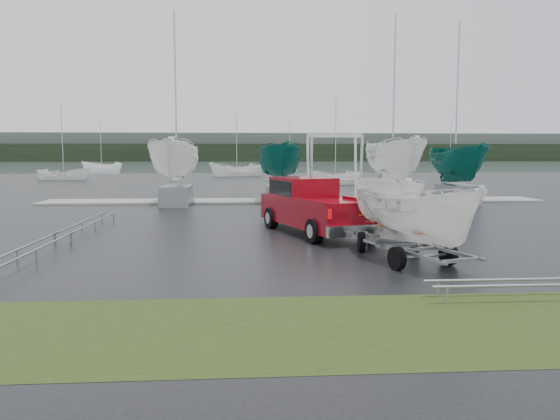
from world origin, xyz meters
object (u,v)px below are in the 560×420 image
Objects in this scene: trailer_hitched at (421,162)px; trailer_parked at (389,157)px; pickup_truck at (311,204)px; boat_hoist at (334,158)px.

trailer_parked is at bearing 77.58° from trailer_hitched.
trailer_hitched is 2.27m from trailer_parked.
boat_hoist is (3.03, 12.95, 1.62)m from pickup_truck.
trailer_hitched reaches higher than pickup_truck.
pickup_truck is 1.28× the size of trailer_hitched.
trailer_parked reaches higher than pickup_truck.
trailer_hitched is (2.03, -6.23, 1.66)m from pickup_truck.
pickup_truck is 1.23× the size of trailer_parked.
trailer_parked is at bearing -83.57° from pickup_truck.
trailer_hitched is 19.20m from boat_hoist.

